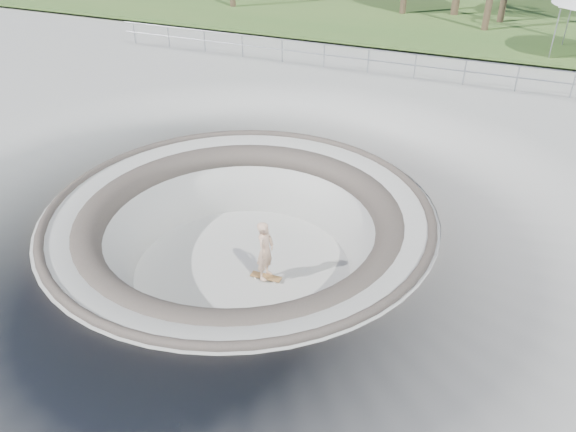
# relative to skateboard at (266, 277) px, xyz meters

# --- Properties ---
(ground) EXTENTS (180.00, 180.00, 0.00)m
(ground) POSITION_rel_skateboard_xyz_m (-0.83, 0.24, 1.83)
(ground) COLOR #959691
(ground) RESTS_ON ground
(skate_bowl) EXTENTS (14.00, 14.00, 4.10)m
(skate_bowl) POSITION_rel_skateboard_xyz_m (-0.83, 0.24, -0.00)
(skate_bowl) COLOR #959691
(skate_bowl) RESTS_ON ground
(distant_hills) EXTENTS (103.20, 45.00, 28.60)m
(distant_hills) POSITION_rel_skateboard_xyz_m (2.94, 57.41, -5.19)
(distant_hills) COLOR brown
(distant_hills) RESTS_ON ground
(safety_railing) EXTENTS (25.00, 0.06, 1.03)m
(safety_railing) POSITION_rel_skateboard_xyz_m (-0.83, 12.24, 2.52)
(safety_railing) COLOR #93959B
(safety_railing) RESTS_ON ground
(skateboard) EXTENTS (0.88, 0.29, 0.09)m
(skateboard) POSITION_rel_skateboard_xyz_m (0.00, 0.00, 0.00)
(skateboard) COLOR olive
(skateboard) RESTS_ON ground
(skater) EXTENTS (0.43, 0.64, 1.73)m
(skater) POSITION_rel_skateboard_xyz_m (-0.00, 0.00, 0.88)
(skater) COLOR tan
(skater) RESTS_ON skateboard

